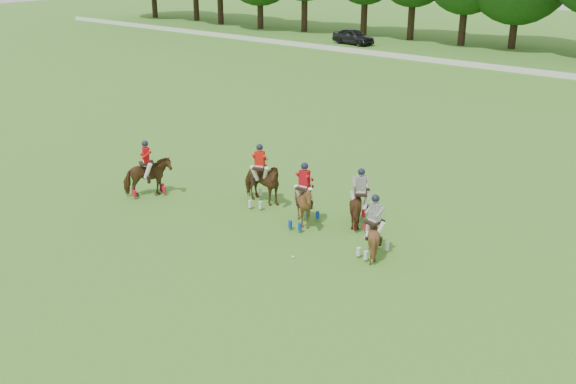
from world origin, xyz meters
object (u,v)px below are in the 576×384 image
Objects in this scene: polo_red_b at (260,182)px; polo_stripe_b at (374,234)px; polo_red_c at (304,203)px; polo_stripe_a at (360,205)px; polo_ball at (293,257)px; car_left at (353,37)px; polo_red_a at (148,176)px.

polo_red_b is 5.84m from polo_stripe_b.
polo_red_c is 1.11× the size of polo_stripe_a.
polo_ball is (3.84, -2.87, -0.84)m from polo_red_b.
polo_ball is at bearing -60.84° from polo_red_c.
polo_stripe_b is at bearing -138.53° from car_left.
car_left is 1.83× the size of polo_red_b.
car_left reaches higher than polo_ball.
car_left is 49.41× the size of polo_ball.
polo_red_b is 2.63m from polo_red_c.
polo_red_a is at bearing -166.89° from polo_red_c.
polo_red_b reaches higher than polo_red_c.
polo_red_b is at bearing -144.25° from car_left.
polo_stripe_b is at bearing 6.13° from polo_red_a.
polo_red_c is (2.56, -0.58, -0.02)m from polo_red_b.
polo_stripe_a is 1.02× the size of polo_stripe_b.
polo_stripe_b is (1.64, -1.77, -0.02)m from polo_stripe_a.
polo_red_a is at bearing 174.66° from polo_ball.
polo_ball is at bearing -5.34° from polo_red_a.
polo_ball is at bearing -36.79° from polo_red_b.
polo_stripe_a is (4.10, 0.70, -0.12)m from polo_red_b.
polo_red_c is 3.22m from polo_stripe_b.
polo_red_b reaches higher than car_left.
polo_stripe_b is at bearing -8.83° from polo_red_c.
polo_stripe_a is (23.74, -36.44, 0.00)m from car_left.
polo_red_b is at bearing 143.21° from polo_ball.
polo_red_b is at bearing 167.20° from polo_red_c.
car_left is at bearing 120.41° from polo_ball.
polo_red_a is (15.55, -39.27, 0.07)m from car_left.
polo_red_a is 25.60× the size of polo_ball.
polo_red_c is at bearing 171.17° from polo_stripe_b.
car_left is at bearing 120.48° from polo_red_c.
car_left is at bearing 111.61° from polo_red_a.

